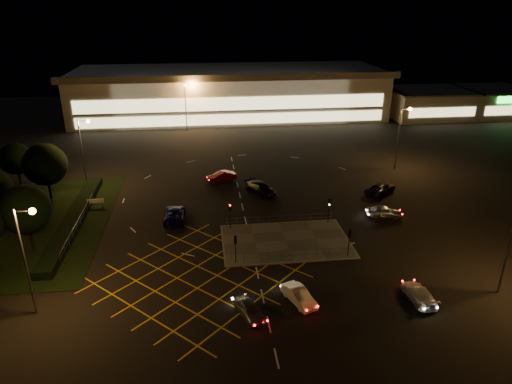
{
  "coord_description": "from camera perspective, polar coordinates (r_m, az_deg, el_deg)",
  "views": [
    {
      "loc": [
        -6.83,
        -46.81,
        25.2
      ],
      "look_at": [
        -0.17,
        8.14,
        2.0
      ],
      "focal_mm": 32.0,
      "sensor_mm": 36.0,
      "label": 1
    }
  ],
  "objects": [
    {
      "name": "supermarket",
      "position": [
        110.78,
        -3.34,
        12.36
      ],
      "size": [
        72.0,
        26.5,
        10.5
      ],
      "color": "beige",
      "rests_on": "ground"
    },
    {
      "name": "car_queue_white",
      "position": [
        42.32,
        5.39,
        -12.79
      ],
      "size": [
        2.86,
        4.38,
        1.36
      ],
      "primitive_type": "imported",
      "rotation": [
        0.0,
        0.0,
        0.38
      ],
      "color": "white",
      "rests_on": "ground"
    },
    {
      "name": "retail_unit_a",
      "position": [
        115.9,
        20.71,
        10.37
      ],
      "size": [
        18.8,
        14.8,
        6.35
      ],
      "color": "beige",
      "rests_on": "ground"
    },
    {
      "name": "car_circ_red",
      "position": [
        69.13,
        -4.34,
        1.95
      ],
      "size": [
        4.73,
        2.76,
        1.47
      ],
      "primitive_type": "imported",
      "rotation": [
        0.0,
        0.0,
        5.0
      ],
      "color": "maroon",
      "rests_on": "ground"
    },
    {
      "name": "grass_verge",
      "position": [
        62.21,
        -26.16,
        -3.62
      ],
      "size": [
        18.0,
        30.0,
        0.08
      ],
      "primitive_type": "cube",
      "color": "black",
      "rests_on": "ground"
    },
    {
      "name": "car_east_grey",
      "position": [
        66.99,
        15.31,
        0.48
      ],
      "size": [
        5.67,
        5.27,
        1.48
      ],
      "primitive_type": "imported",
      "rotation": [
        0.0,
        0.0,
        2.26
      ],
      "color": "black",
      "rests_on": "ground"
    },
    {
      "name": "streetlight_nw",
      "position": [
        69.48,
        -20.67,
        5.7
      ],
      "size": [
        1.78,
        0.56,
        10.03
      ],
      "color": "slate",
      "rests_on": "ground"
    },
    {
      "name": "signal_se",
      "position": [
        49.06,
        11.59,
        -5.51
      ],
      "size": [
        0.28,
        0.3,
        3.15
      ],
      "rotation": [
        0.0,
        0.0,
        3.14
      ],
      "color": "black",
      "rests_on": "pedestrian_island"
    },
    {
      "name": "streetlight_far_left",
      "position": [
        96.66,
        -8.57,
        11.38
      ],
      "size": [
        1.78,
        0.56,
        10.03
      ],
      "color": "slate",
      "rests_on": "ground"
    },
    {
      "name": "streetlight_ne",
      "position": [
        76.08,
        17.75,
        7.48
      ],
      "size": [
        1.78,
        0.56,
        10.03
      ],
      "color": "slate",
      "rests_on": "ground"
    },
    {
      "name": "car_near_silver",
      "position": [
        40.59,
        -0.84,
        -14.46
      ],
      "size": [
        2.89,
        4.22,
        1.33
      ],
      "primitive_type": "imported",
      "rotation": [
        0.0,
        0.0,
        0.37
      ],
      "color": "#A7A9AE",
      "rests_on": "ground"
    },
    {
      "name": "streetlight_sw",
      "position": [
        42.14,
        -26.68,
        -6.16
      ],
      "size": [
        1.78,
        0.56,
        10.03
      ],
      "color": "slate",
      "rests_on": "ground"
    },
    {
      "name": "retail_unit_b",
      "position": [
        124.0,
        27.41,
        10.03
      ],
      "size": [
        14.8,
        14.8,
        6.35
      ],
      "color": "beige",
      "rests_on": "ground"
    },
    {
      "name": "tree_e",
      "position": [
        54.6,
        -26.87,
        -1.98
      ],
      "size": [
        5.4,
        5.4,
        7.35
      ],
      "color": "black",
      "rests_on": "ground"
    },
    {
      "name": "tree_c",
      "position": [
        67.5,
        -24.86,
        3.12
      ],
      "size": [
        5.76,
        5.76,
        7.84
      ],
      "color": "black",
      "rests_on": "ground"
    },
    {
      "name": "car_left_blue",
      "position": [
        57.15,
        -10.16,
        -3.0
      ],
      "size": [
        2.59,
        5.32,
        1.46
      ],
      "primitive_type": "imported",
      "rotation": [
        0.0,
        0.0,
        6.25
      ],
      "color": "#0B0B42",
      "rests_on": "ground"
    },
    {
      "name": "car_far_dkgrey",
      "position": [
        64.39,
        0.62,
        0.45
      ],
      "size": [
        4.9,
        5.63,
        1.56
      ],
      "primitive_type": "imported",
      "rotation": [
        0.0,
        0.0,
        0.62
      ],
      "color": "black",
      "rests_on": "ground"
    },
    {
      "name": "ground",
      "position": [
        53.6,
        1.24,
        -5.31
      ],
      "size": [
        180.0,
        180.0,
        0.0
      ],
      "primitive_type": "plane",
      "color": "black",
      "rests_on": "ground"
    },
    {
      "name": "signal_ne",
      "position": [
        55.88,
        9.12,
        -1.68
      ],
      "size": [
        0.28,
        0.3,
        3.15
      ],
      "color": "black",
      "rests_on": "pedestrian_island"
    },
    {
      "name": "streetlight_far_right",
      "position": [
        105.4,
        14.23,
        11.88
      ],
      "size": [
        1.78,
        0.56,
        10.03
      ],
      "color": "slate",
      "rests_on": "ground"
    },
    {
      "name": "signal_sw",
      "position": [
        46.85,
        -2.58,
        -6.45
      ],
      "size": [
        0.28,
        0.3,
        3.15
      ],
      "rotation": [
        0.0,
        0.0,
        3.14
      ],
      "color": "black",
      "rests_on": "pedestrian_island"
    },
    {
      "name": "car_right_silver",
      "position": [
        59.67,
        15.75,
        -2.38
      ],
      "size": [
        4.54,
        2.37,
        1.48
      ],
      "primitive_type": "imported",
      "rotation": [
        0.0,
        0.0,
        1.42
      ],
      "color": "#9EA1A4",
      "rests_on": "ground"
    },
    {
      "name": "car_approach_white",
      "position": [
        44.94,
        19.71,
        -11.9
      ],
      "size": [
        2.0,
        4.57,
        1.31
      ],
      "primitive_type": "imported",
      "rotation": [
        0.0,
        0.0,
        3.18
      ],
      "color": "#B8B8B8",
      "rests_on": "ground"
    },
    {
      "name": "hedge",
      "position": [
        60.5,
        -21.77,
        -3.1
      ],
      "size": [
        2.0,
        26.0,
        1.0
      ],
      "primitive_type": "cube",
      "color": "black",
      "rests_on": "ground"
    },
    {
      "name": "pedestrian_island",
      "position": [
        52.13,
        3.74,
        -6.15
      ],
      "size": [
        14.0,
        9.0,
        0.12
      ],
      "primitive_type": "cube",
      "color": "#4C4944",
      "rests_on": "ground"
    },
    {
      "name": "signal_nw",
      "position": [
        53.95,
        -3.25,
        -2.34
      ],
      "size": [
        0.28,
        0.3,
        3.15
      ],
      "color": "black",
      "rests_on": "pedestrian_island"
    },
    {
      "name": "tree_d",
      "position": [
        75.17,
        -27.82,
        3.69
      ],
      "size": [
        4.68,
        4.68,
        6.37
      ],
      "color": "black",
      "rests_on": "ground"
    }
  ]
}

